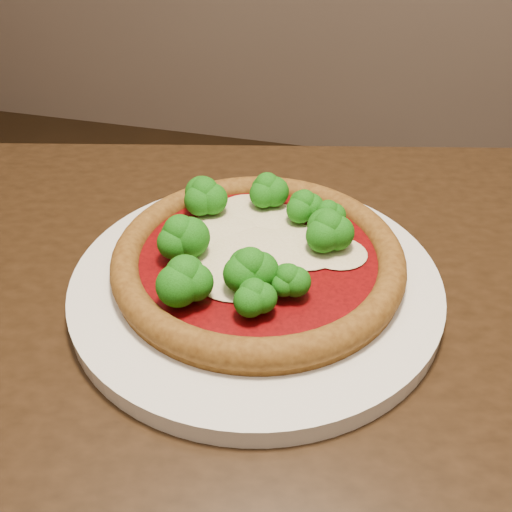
# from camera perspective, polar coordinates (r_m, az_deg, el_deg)

# --- Properties ---
(dining_table) EXTENTS (1.24, 0.94, 0.75)m
(dining_table) POSITION_cam_1_polar(r_m,az_deg,el_deg) (0.56, 3.89, -16.44)
(dining_table) COLOR black
(dining_table) RESTS_ON floor
(plate) EXTENTS (0.33, 0.33, 0.02)m
(plate) POSITION_cam_1_polar(r_m,az_deg,el_deg) (0.52, 0.00, -2.73)
(plate) COLOR white
(plate) RESTS_ON dining_table
(pizza) EXTENTS (0.26, 0.26, 0.06)m
(pizza) POSITION_cam_1_polar(r_m,az_deg,el_deg) (0.51, 0.05, 0.35)
(pizza) COLOR brown
(pizza) RESTS_ON plate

